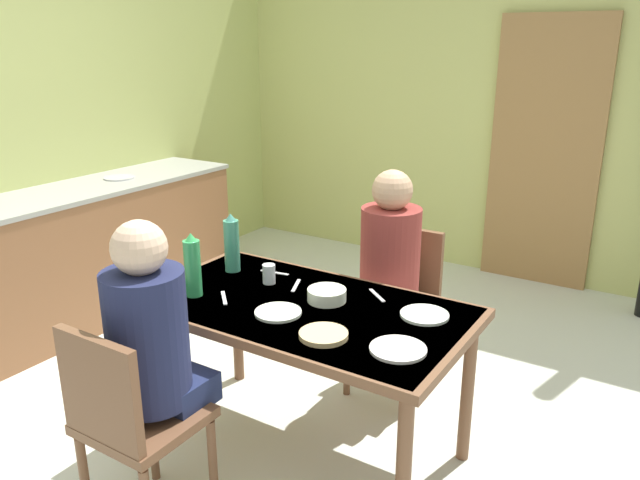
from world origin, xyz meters
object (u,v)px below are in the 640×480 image
Objects in this scene: chair_far_diner at (398,300)px; person_far_diner at (389,257)px; person_near_diner at (150,334)px; kitchen_counter at (86,253)px; serving_bowl_center at (327,295)px; dining_table at (302,320)px; chair_near_diner at (129,418)px; water_bottle_green_near at (232,244)px; water_bottle_green_far at (193,266)px.

chair_far_diner is 0.31m from person_far_diner.
person_near_diner is 1.00× the size of person_far_diner.
kitchen_counter is 2.17m from serving_bowl_center.
dining_table is 0.68m from person_near_diner.
kitchen_counter reaches higher than chair_near_diner.
person_far_diner reaches higher than water_bottle_green_near.
serving_bowl_center is at bearing -6.78° from water_bottle_green_near.
water_bottle_green_far is (-0.20, 0.58, 0.37)m from chair_near_diner.
water_bottle_green_far reaches higher than chair_near_diner.
chair_far_diner is (0.11, 0.75, -0.16)m from dining_table.
person_far_diner is 0.53m from serving_bowl_center.
kitchen_counter is 1.76m from water_bottle_green_far.
dining_table is 1.87× the size of person_far_diner.
person_far_diner is at bearing 85.83° from serving_bowl_center.
kitchen_counter is at bearing 167.54° from dining_table.
chair_near_diner is (-0.25, -0.75, -0.16)m from dining_table.
person_far_diner is 2.65× the size of water_bottle_green_far.
water_bottle_green_far is at bearing -153.83° from serving_bowl_center.
person_near_diner is at bearing -30.82° from kitchen_counter.
person_near_diner is 4.53× the size of serving_bowl_center.
dining_table is 0.53m from water_bottle_green_far.
serving_bowl_center is (2.12, -0.36, 0.31)m from kitchen_counter.
serving_bowl_center is (0.07, 0.09, 0.10)m from dining_table.
kitchen_counter is 2.95× the size of person_near_diner.
water_bottle_green_near is (-0.26, 0.91, 0.37)m from chair_near_diner.
dining_table is 1.87× the size of person_near_diner.
person_near_diner is 0.50m from water_bottle_green_far.
chair_near_diner is at bearing -74.12° from water_bottle_green_near.
person_far_diner is at bearing 4.37° from kitchen_counter.
kitchen_counter is at bearing 169.21° from water_bottle_green_near.
dining_table is at bearing -128.64° from serving_bowl_center.
dining_table is at bearing 20.39° from water_bottle_green_far.
chair_far_diner is at bearing 7.94° from kitchen_counter.
chair_near_diner and chair_far_diner have the same top height.
water_bottle_green_far is at bearing -80.50° from water_bottle_green_near.
chair_near_diner reaches higher than serving_bowl_center.
serving_bowl_center is at bearing 26.17° from water_bottle_green_far.
person_near_diner is 0.83m from water_bottle_green_near.
kitchen_counter is at bearing 149.18° from person_near_diner.
dining_table is 0.78m from chair_far_diner.
water_bottle_green_far is at bearing -21.42° from kitchen_counter.
chair_far_diner is 5.12× the size of serving_bowl_center.
water_bottle_green_near is 1.01× the size of water_bottle_green_far.
water_bottle_green_near reaches higher than water_bottle_green_far.
water_bottle_green_far is 0.60m from serving_bowl_center.
water_bottle_green_far reaches higher than kitchen_counter.
dining_table is 0.64m from person_far_diner.
person_far_diner is (0.11, 0.62, 0.13)m from dining_table.
water_bottle_green_near is (1.53, -0.29, 0.42)m from kitchen_counter.
water_bottle_green_far is (-0.46, -0.17, 0.21)m from dining_table.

